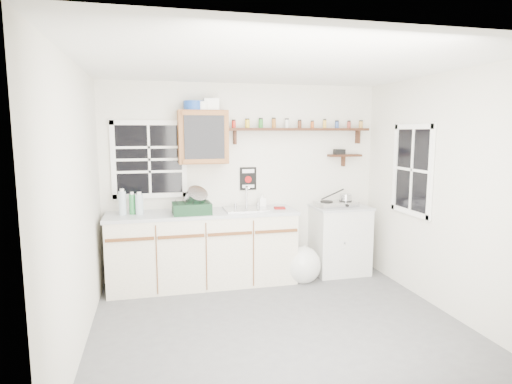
% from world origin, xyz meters
% --- Properties ---
extents(room, '(3.64, 3.24, 2.54)m').
position_xyz_m(room, '(0.00, 0.00, 1.25)').
color(room, '#505053').
rests_on(room, ground).
extents(main_cabinet, '(2.31, 0.63, 0.92)m').
position_xyz_m(main_cabinet, '(-0.58, 1.30, 0.46)').
color(main_cabinet, beige).
rests_on(main_cabinet, floor).
extents(right_cabinet, '(0.73, 0.57, 0.91)m').
position_xyz_m(right_cabinet, '(1.25, 1.32, 0.46)').
color(right_cabinet, silver).
rests_on(right_cabinet, floor).
extents(sink, '(0.52, 0.44, 0.29)m').
position_xyz_m(sink, '(-0.05, 1.30, 0.93)').
color(sink, '#B1B1B6').
rests_on(sink, main_cabinet).
extents(upper_cabinet, '(0.60, 0.32, 0.65)m').
position_xyz_m(upper_cabinet, '(-0.55, 1.44, 1.82)').
color(upper_cabinet, brown).
rests_on(upper_cabinet, wall_back).
extents(upper_cabinet_clutter, '(0.42, 0.24, 0.14)m').
position_xyz_m(upper_cabinet_clutter, '(-0.57, 1.44, 2.21)').
color(upper_cabinet_clutter, '#18409C').
rests_on(upper_cabinet_clutter, upper_cabinet).
extents(spice_shelf, '(1.91, 0.18, 0.34)m').
position_xyz_m(spice_shelf, '(0.71, 1.51, 1.93)').
color(spice_shelf, black).
rests_on(spice_shelf, wall_back).
extents(secondary_shelf, '(0.45, 0.16, 0.24)m').
position_xyz_m(secondary_shelf, '(1.36, 1.52, 1.58)').
color(secondary_shelf, black).
rests_on(secondary_shelf, wall_back).
extents(warning_sign, '(0.22, 0.02, 0.30)m').
position_xyz_m(warning_sign, '(0.05, 1.59, 1.28)').
color(warning_sign, black).
rests_on(warning_sign, wall_back).
extents(window_back, '(0.93, 0.03, 0.98)m').
position_xyz_m(window_back, '(-1.20, 1.59, 1.55)').
color(window_back, black).
rests_on(window_back, wall_back).
extents(window_right, '(0.03, 0.78, 1.08)m').
position_xyz_m(window_right, '(1.79, 0.55, 1.45)').
color(window_right, black).
rests_on(window_right, wall_back).
extents(water_bottles, '(0.28, 0.13, 0.31)m').
position_xyz_m(water_bottles, '(-1.42, 1.32, 1.05)').
color(water_bottles, '#A7BAC4').
rests_on(water_bottles, main_cabinet).
extents(dish_rack, '(0.46, 0.35, 0.34)m').
position_xyz_m(dish_rack, '(-0.71, 1.20, 1.03)').
color(dish_rack, black).
rests_on(dish_rack, main_cabinet).
extents(soap_bottle, '(0.09, 0.09, 0.19)m').
position_xyz_m(soap_bottle, '(0.20, 1.43, 1.01)').
color(soap_bottle, silver).
rests_on(soap_bottle, main_cabinet).
extents(rag, '(0.15, 0.14, 0.02)m').
position_xyz_m(rag, '(0.39, 1.27, 0.93)').
color(rag, maroon).
rests_on(rag, main_cabinet).
extents(hotplate, '(0.57, 0.35, 0.08)m').
position_xyz_m(hotplate, '(1.18, 1.31, 0.95)').
color(hotplate, '#B1B1B6').
rests_on(hotplate, right_cabinet).
extents(saucepan, '(0.38, 0.20, 0.16)m').
position_xyz_m(saucepan, '(1.30, 1.31, 1.03)').
color(saucepan, '#B1B1B6').
rests_on(saucepan, hotplate).
extents(trash_bag, '(0.44, 0.40, 0.50)m').
position_xyz_m(trash_bag, '(0.65, 1.10, 0.22)').
color(trash_bag, silver).
rests_on(trash_bag, floor).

